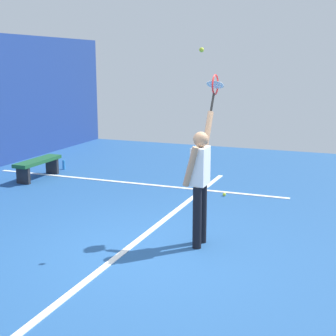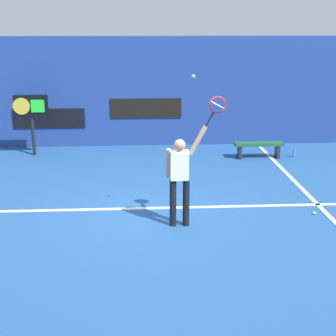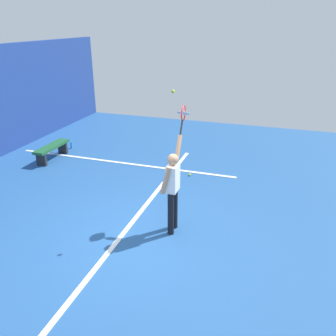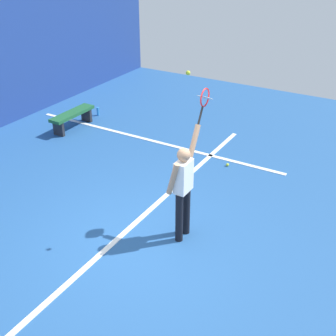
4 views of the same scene
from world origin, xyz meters
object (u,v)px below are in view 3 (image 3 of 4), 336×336
at_px(water_bottle, 71,145).
at_px(tennis_player, 173,186).
at_px(tennis_racket, 183,115).
at_px(tennis_ball, 173,91).
at_px(court_bench, 52,149).
at_px(spare_ball, 190,175).

bearing_deg(water_bottle, tennis_player, -127.88).
bearing_deg(tennis_racket, tennis_player, 179.63).
distance_m(tennis_ball, court_bench, 5.85).
height_order(tennis_racket, water_bottle, tennis_racket).
relative_size(court_bench, water_bottle, 5.83).
distance_m(tennis_racket, spare_ball, 3.11).
distance_m(court_bench, spare_ball, 4.43).
relative_size(tennis_player, court_bench, 1.39).
bearing_deg(tennis_ball, water_bottle, 53.46).
distance_m(tennis_ball, water_bottle, 6.44).
bearing_deg(tennis_racket, spare_ball, 9.91).
xyz_separation_m(tennis_racket, water_bottle, (3.06, 4.79, -2.17)).
bearing_deg(tennis_ball, tennis_player, -161.17).
xyz_separation_m(tennis_racket, court_bench, (2.02, 4.79, -1.95)).
height_order(tennis_racket, court_bench, tennis_racket).
distance_m(tennis_ball, spare_ball, 3.77).
height_order(tennis_player, tennis_racket, tennis_racket).
xyz_separation_m(tennis_player, court_bench, (2.67, 4.78, -0.67)).
height_order(tennis_ball, spare_ball, tennis_ball).
bearing_deg(court_bench, tennis_racket, -112.85).
distance_m(tennis_racket, water_bottle, 6.08).
relative_size(water_bottle, spare_ball, 3.53).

